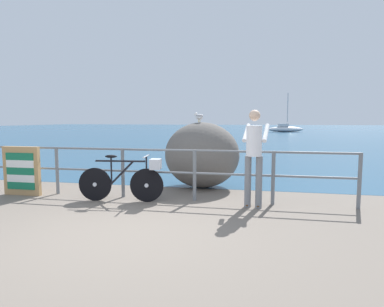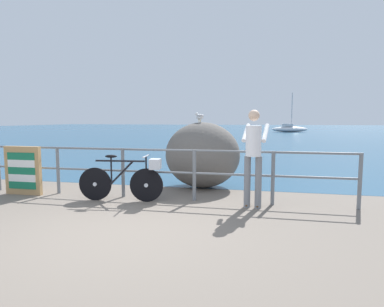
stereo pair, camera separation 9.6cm
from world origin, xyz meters
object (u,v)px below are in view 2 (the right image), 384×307
at_px(person_at_railing, 253,154).
at_px(breakwater_boulder_main, 202,155).
at_px(sailboat, 289,129).
at_px(seagull, 200,116).
at_px(bicycle, 128,178).
at_px(folded_deckchair_stack, 23,171).

height_order(person_at_railing, breakwater_boulder_main, person_at_railing).
bearing_deg(sailboat, seagull, -102.95).
distance_m(bicycle, sailboat, 37.41).
relative_size(person_at_railing, folded_deckchair_stack, 1.71).
bearing_deg(breakwater_boulder_main, folded_deckchair_stack, -156.80).
distance_m(folded_deckchair_stack, seagull, 4.06).
xyz_separation_m(person_at_railing, breakwater_boulder_main, (-1.22, 1.58, -0.22)).
bearing_deg(bicycle, sailboat, 74.79).
relative_size(folded_deckchair_stack, breakwater_boulder_main, 0.59).
bearing_deg(seagull, breakwater_boulder_main, -175.81).
bearing_deg(bicycle, person_at_railing, -4.75).
height_order(seagull, sailboat, sailboat).
xyz_separation_m(person_at_railing, folded_deckchair_stack, (-4.85, 0.03, -0.47)).
bearing_deg(folded_deckchair_stack, breakwater_boulder_main, 23.20).
relative_size(seagull, sailboat, 0.06).
bearing_deg(sailboat, bicycle, -104.28).
distance_m(folded_deckchair_stack, sailboat, 37.79).
relative_size(person_at_railing, seagull, 6.02).
xyz_separation_m(person_at_railing, seagull, (-1.30, 1.64, 0.69)).
relative_size(breakwater_boulder_main, sailboat, 0.36).
xyz_separation_m(breakwater_boulder_main, sailboat, (4.75, 35.30, -0.35)).
relative_size(bicycle, person_at_railing, 0.95).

